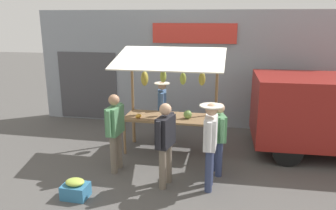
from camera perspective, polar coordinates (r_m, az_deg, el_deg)
ground_plane at (r=8.24m, az=0.41°, el=-7.88°), size 40.00×40.00×0.00m
street_backdrop at (r=9.88m, az=2.48°, el=6.24°), size 9.00×0.30×3.40m
market_stall at (r=7.79m, az=0.36°, el=2.71°), size 2.50×1.46×2.50m
vendor_with_sunhat at (r=8.70m, az=-1.02°, el=-0.18°), size 0.41×0.67×1.58m
shopper_with_shopping_bag at (r=6.21m, az=7.35°, el=-5.85°), size 0.44×0.72×1.70m
shopper_in_striped_shirt at (r=6.87m, az=8.73°, el=-5.01°), size 0.34×0.65×1.54m
shopper_with_ponytail at (r=6.98m, az=-9.13°, el=-3.81°), size 0.25×0.71×1.68m
shopper_in_grey_tee at (r=6.28m, az=-0.44°, el=-5.89°), size 0.32×0.69×1.67m
produce_crate_near at (r=6.43m, az=-15.71°, el=-13.83°), size 0.47×0.37×0.37m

